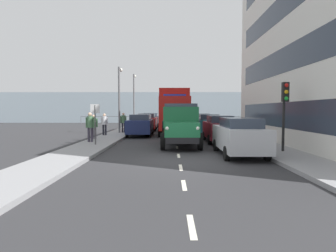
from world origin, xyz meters
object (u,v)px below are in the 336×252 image
at_px(car_silver_kerbside_near, 239,136).
at_px(lamp_post_far, 134,95).
at_px(car_maroon_kerbside_1, 219,128).
at_px(pedestrian_couple_a, 90,124).
at_px(pedestrian_with_bag, 104,122).
at_px(car_teal_kerbside_2, 208,124).
at_px(car_white_kerbside_3, 201,122).
at_px(pedestrian_near_railing, 94,125).
at_px(lamp_post_promenade, 119,93).
at_px(lorry_cargo_red, 174,110).
at_px(car_red_oppositeside_1, 147,122).
at_px(street_sign, 95,117).
at_px(car_black_oppositeside_2, 151,120).
at_px(pedestrian_strolling, 123,121).
at_px(traffic_light_near, 285,101).
at_px(car_navy_oppositeside_0, 141,125).
at_px(truck_vintage_green, 181,126).

distance_m(car_silver_kerbside_near, lamp_post_far, 22.48).
bearing_deg(car_maroon_kerbside_1, pedestrian_couple_a, 7.84).
xyz_separation_m(car_silver_kerbside_near, pedestrian_with_bag, (8.21, -8.91, 0.23)).
relative_size(car_teal_kerbside_2, car_white_kerbside_3, 0.89).
bearing_deg(pedestrian_near_railing, lamp_post_promenade, -97.83).
distance_m(lorry_cargo_red, pedestrian_near_railing, 8.18).
distance_m(car_silver_kerbside_near, car_maroon_kerbside_1, 5.31).
bearing_deg(car_teal_kerbside_2, car_red_oppositeside_1, -43.84).
distance_m(car_red_oppositeside_1, street_sign, 13.35).
bearing_deg(car_black_oppositeside_2, pedestrian_strolling, 80.59).
bearing_deg(traffic_light_near, car_red_oppositeside_1, -64.02).
distance_m(car_teal_kerbside_2, car_navy_oppositeside_0, 5.60).
bearing_deg(traffic_light_near, pedestrian_near_railing, -28.75).
relative_size(car_silver_kerbside_near, car_navy_oppositeside_0, 0.96).
distance_m(car_maroon_kerbside_1, pedestrian_with_bag, 8.96).
distance_m(lamp_post_far, street_sign, 18.28).
height_order(car_teal_kerbside_2, lamp_post_promenade, lamp_post_promenade).
distance_m(car_silver_kerbside_near, car_navy_oppositeside_0, 11.27).
height_order(pedestrian_strolling, lamp_post_far, lamp_post_far).
xyz_separation_m(pedestrian_with_bag, pedestrian_strolling, (-1.02, -2.68, 0.02)).
bearing_deg(truck_vintage_green, car_navy_oppositeside_0, -66.34).
xyz_separation_m(car_teal_kerbside_2, pedestrian_with_bag, (8.21, 1.86, 0.23)).
distance_m(lorry_cargo_red, car_red_oppositeside_1, 5.00).
xyz_separation_m(lorry_cargo_red, car_silver_kerbside_near, (-2.80, 12.03, -1.18)).
height_order(car_navy_oppositeside_0, lamp_post_promenade, lamp_post_promenade).
relative_size(lorry_cargo_red, pedestrian_strolling, 4.85).
relative_size(traffic_light_near, lamp_post_far, 0.52).
bearing_deg(pedestrian_near_railing, traffic_light_near, 151.25).
xyz_separation_m(car_white_kerbside_3, pedestrian_couple_a, (7.99, 11.97, 0.31)).
distance_m(car_navy_oppositeside_0, lamp_post_far, 11.72).
height_order(pedestrian_couple_a, lamp_post_far, lamp_post_far).
xyz_separation_m(lorry_cargo_red, pedestrian_couple_a, (5.19, 7.82, -0.87)).
xyz_separation_m(lorry_cargo_red, car_navy_oppositeside_0, (2.72, 2.20, -1.18)).
height_order(car_white_kerbside_3, car_red_oppositeside_1, same).
xyz_separation_m(pedestrian_couple_a, pedestrian_with_bag, (0.22, -4.70, -0.08)).
xyz_separation_m(car_maroon_kerbside_1, pedestrian_couple_a, (7.99, 1.10, 0.31)).
xyz_separation_m(car_white_kerbside_3, lamp_post_far, (7.44, -4.83, 2.96)).
height_order(lorry_cargo_red, lamp_post_promenade, lamp_post_promenade).
height_order(car_black_oppositeside_2, pedestrian_strolling, pedestrian_strolling).
height_order(pedestrian_with_bag, lamp_post_promenade, lamp_post_promenade).
bearing_deg(car_black_oppositeside_2, truck_vintage_green, 99.05).
xyz_separation_m(car_navy_oppositeside_0, street_sign, (1.80, 6.98, 0.79)).
height_order(car_white_kerbside_3, pedestrian_strolling, pedestrian_strolling).
xyz_separation_m(car_silver_kerbside_near, car_navy_oppositeside_0, (5.52, -9.83, 0.00)).
xyz_separation_m(truck_vintage_green, traffic_light_near, (-4.71, 2.76, 1.29)).
bearing_deg(pedestrian_couple_a, pedestrian_strolling, -96.20).
bearing_deg(pedestrian_strolling, car_black_oppositeside_2, -99.41).
distance_m(car_red_oppositeside_1, pedestrian_couple_a, 12.11).
relative_size(car_navy_oppositeside_0, traffic_light_near, 1.44).
bearing_deg(pedestrian_couple_a, car_red_oppositeside_1, -101.77).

